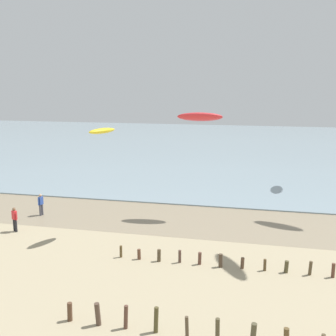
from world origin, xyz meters
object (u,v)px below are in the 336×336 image
Objects in this scene: kite_aloft_2 at (102,131)px; person_nearest_camera at (15,219)px; person_by_waterline at (41,204)px; kite_aloft_5 at (200,117)px.

person_nearest_camera is at bearing 118.22° from kite_aloft_2.
person_nearest_camera is at bearing -88.75° from person_by_waterline.
kite_aloft_2 is (6.41, -3.03, 6.11)m from person_by_waterline.
person_by_waterline is at bearing -172.23° from kite_aloft_5.
kite_aloft_2 is at bearing -138.58° from kite_aloft_5.
kite_aloft_5 is (11.84, 2.61, 6.67)m from person_by_waterline.
person_by_waterline is 9.36m from kite_aloft_2.
person_by_waterline is (-0.08, 3.61, 0.00)m from person_nearest_camera.
kite_aloft_2 reaches higher than person_by_waterline.
kite_aloft_5 is at bearing 27.85° from person_nearest_camera.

